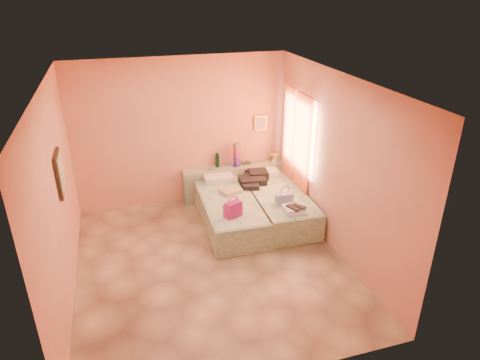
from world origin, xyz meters
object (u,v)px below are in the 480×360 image
Objects in this scene: headboard_ledge at (234,181)px; bed_right at (278,205)px; blue_handbag at (284,199)px; bed_left at (230,212)px; flower_vase at (275,156)px; water_bottle at (217,160)px; towel_stack at (295,210)px; magenta_handbag at (233,209)px; green_book at (246,163)px.

headboard_ledge is 1.18m from bed_right.
blue_handbag reaches higher than bed_right.
bed_right is at bearing 2.43° from bed_left.
bed_right is at bearing -63.43° from headboard_ledge.
flower_vase is (1.23, 1.05, 0.52)m from bed_left.
flower_vase reaches higher than blue_handbag.
water_bottle is 1.15× the size of flower_vase.
bed_right is 5.71× the size of towel_stack.
magenta_handbag reaches higher than bed_right.
water_bottle is at bearing 171.86° from green_book.
towel_stack reaches higher than bed_right.
headboard_ledge is 8.60× the size of flower_vase.
flower_vase is 0.85× the size of magenta_handbag.
headboard_ledge is 1.02× the size of bed_right.
towel_stack is (0.00, -0.77, 0.30)m from bed_right.
blue_handbag is (0.47, -1.48, 0.27)m from headboard_ledge.
headboard_ledge is at bearing 105.89° from blue_handbag.
flower_vase is at bearing 42.17° from bed_left.
towel_stack is (0.92, -0.75, 0.30)m from bed_left.
flower_vase reaches higher than magenta_handbag.
water_bottle is 0.97× the size of magenta_handbag.
water_bottle is 1.75m from blue_handbag.
blue_handbag is at bearing -13.13° from magenta_handbag.
water_bottle is at bearing 166.62° from headboard_ledge.
headboard_ledge is at bearing 106.22° from towel_stack.
water_bottle reaches higher than blue_handbag.
headboard_ledge is 0.95m from flower_vase.
water_bottle is 1.73m from magenta_handbag.
bed_right is 6.73× the size of blue_handbag.
bed_left is at bearing 56.98° from magenta_handbag.
water_bottle reaches higher than flower_vase.
bed_right is (0.52, -1.05, -0.08)m from headboard_ledge.
magenta_handbag is at bearing -121.06° from green_book.
bed_left is 7.31× the size of water_bottle.
flower_vase is at bearing 80.11° from towel_stack.
magenta_handbag is at bearing -95.72° from water_bottle.
flower_vase reaches higher than towel_stack.
headboard_ledge is at bearing -13.38° from water_bottle.
bed_left is 7.12× the size of magenta_handbag.
towel_stack is at bearing -88.13° from bed_right.
headboard_ledge is 1.02× the size of bed_left.
bed_right is at bearing 7.37° from magenta_handbag.
bed_left is 1.26m from water_bottle.
magenta_handbag reaches higher than blue_handbag.
bed_right is at bearing -53.13° from water_bottle.
headboard_ledge reaches higher than bed_right.
bed_right is 8.39× the size of flower_vase.
blue_handbag is (-0.06, -0.43, 0.35)m from bed_right.
flower_vase is at bearing -14.49° from green_book.
green_book is 1.87m from magenta_handbag.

